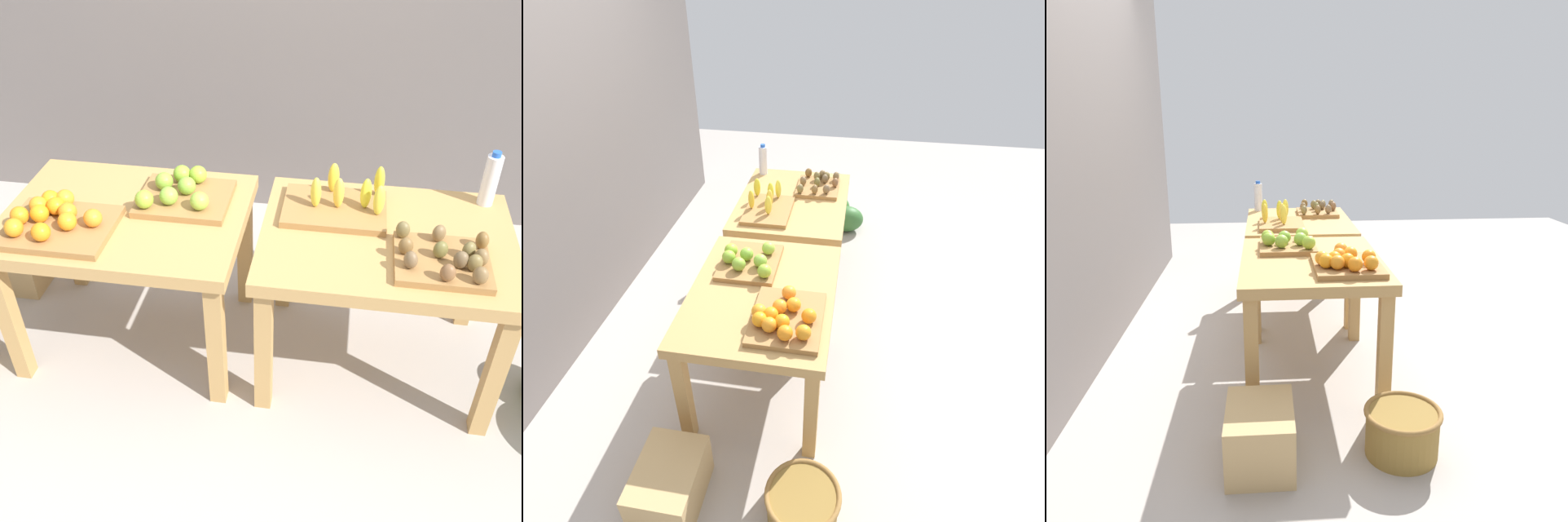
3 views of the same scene
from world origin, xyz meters
TOP-DOWN VIEW (x-y plane):
  - ground_plane at (0.00, 0.00)m, footprint 8.00×8.00m
  - back_wall at (0.00, 1.35)m, footprint 4.40×0.12m
  - display_table_left at (-0.56, 0.00)m, footprint 1.04×0.80m
  - display_table_right at (0.56, 0.00)m, footprint 1.04×0.80m
  - orange_bin at (-0.80, -0.16)m, footprint 0.44×0.37m
  - apple_bin at (-0.34, 0.12)m, footprint 0.40×0.34m
  - banana_crate at (0.35, 0.15)m, footprint 0.44×0.32m
  - kiwi_bin at (0.77, -0.17)m, footprint 0.37×0.32m
  - water_bottle at (0.98, 0.32)m, footprint 0.07×0.07m
  - watermelon_pile at (1.49, -0.27)m, footprint 0.59×0.62m
  - wicker_basket at (-1.38, -0.35)m, footprint 0.36×0.36m
  - cardboard_produce_box at (-1.39, 0.30)m, footprint 0.40×0.30m

SIDE VIEW (x-z plane):
  - ground_plane at x=0.00m, z-range 0.00..0.00m
  - wicker_basket at x=-1.38m, z-range 0.01..0.23m
  - cardboard_produce_box at x=-1.39m, z-range 0.00..0.28m
  - watermelon_pile at x=1.49m, z-range -0.07..0.41m
  - display_table_left at x=-0.56m, z-range 0.26..0.98m
  - display_table_right at x=0.56m, z-range 0.26..0.98m
  - kiwi_bin at x=0.77m, z-range 0.71..0.81m
  - banana_crate at x=0.35m, z-range 0.68..0.85m
  - apple_bin at x=-0.34m, z-range 0.71..0.82m
  - orange_bin at x=-0.80m, z-range 0.71..0.82m
  - water_bottle at x=0.98m, z-range 0.72..0.97m
  - back_wall at x=0.00m, z-range 0.00..3.00m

